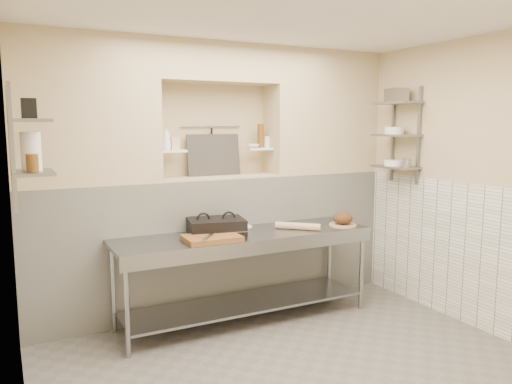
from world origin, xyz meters
TOP-DOWN VIEW (x-y plane):
  - floor at (0.00, 0.00)m, footprint 4.00×3.90m
  - ceiling at (0.00, 0.00)m, footprint 4.00×3.90m
  - wall_left at (-2.05, 0.00)m, footprint 0.10×3.90m
  - wall_right at (2.05, 0.00)m, footprint 0.10×3.90m
  - wall_back at (0.00, 2.00)m, footprint 4.00×0.10m
  - backwall_lower at (0.00, 1.75)m, footprint 4.00×0.40m
  - alcove_sill at (0.00, 1.75)m, footprint 1.30×0.40m
  - backwall_pillar_left at (-1.33, 1.75)m, footprint 1.35×0.40m
  - backwall_pillar_right at (1.33, 1.75)m, footprint 1.35×0.40m
  - backwall_header at (0.00, 1.75)m, footprint 1.30×0.40m
  - wainscot_left at (-1.99, 0.00)m, footprint 0.02×3.90m
  - wainscot_right at (1.99, 0.00)m, footprint 0.02×3.90m
  - alcove_shelf_left at (-0.50, 1.75)m, footprint 0.28×0.16m
  - alcove_shelf_right at (0.50, 1.75)m, footprint 0.28×0.16m
  - utensil_rail at (0.00, 1.92)m, footprint 0.70×0.02m
  - hanging_steel at (0.00, 1.90)m, footprint 0.02×0.02m
  - splash_panel at (0.00, 1.85)m, footprint 0.60×0.08m
  - shelf_rail_left_a at (-1.98, 1.25)m, footprint 0.03×0.03m
  - shelf_rail_left_b at (-1.98, 0.85)m, footprint 0.03×0.03m
  - wall_shelf_left_lower at (-1.84, 1.05)m, footprint 0.30×0.50m
  - wall_shelf_left_upper at (-1.84, 1.05)m, footprint 0.30×0.50m
  - shelf_rail_right_a at (1.98, 1.25)m, footprint 0.03×0.03m
  - shelf_rail_right_b at (1.98, 0.85)m, footprint 0.03×0.03m
  - wall_shelf_right_lower at (1.84, 1.05)m, footprint 0.30×0.50m
  - wall_shelf_right_mid at (1.84, 1.05)m, footprint 0.30×0.50m
  - wall_shelf_right_upper at (1.84, 1.05)m, footprint 0.30×0.50m
  - prep_table at (0.05, 1.18)m, footprint 2.60×0.70m
  - panini_press at (-0.20, 1.32)m, footprint 0.61×0.49m
  - cutting_board at (-0.35, 1.06)m, footprint 0.52×0.37m
  - knife_blade at (-0.06, 1.08)m, footprint 0.25×0.08m
  - tongs at (-0.42, 0.99)m, footprint 0.21×0.24m
  - mixing_bowl at (0.09, 1.33)m, footprint 0.21×0.21m
  - rolling_pin at (0.61, 1.10)m, footprint 0.39×0.37m
  - bread_board at (1.14, 1.05)m, footprint 0.29×0.29m
  - bread_loaf at (1.14, 1.05)m, footprint 0.21×0.21m
  - bottle_soap at (-0.56, 1.74)m, footprint 0.11×0.11m
  - jar_alcove at (-0.46, 1.79)m, footprint 0.09×0.09m
  - bowl_alcove at (0.41, 1.72)m, footprint 0.15×0.15m
  - condiment_a at (0.54, 1.77)m, footprint 0.07×0.07m
  - condiment_b at (0.53, 1.77)m, footprint 0.07×0.07m
  - condiment_c at (0.62, 1.79)m, footprint 0.07×0.07m
  - jug_left at (-1.84, 1.08)m, footprint 0.15×0.15m
  - jar_left at (-1.84, 1.00)m, footprint 0.09×0.09m
  - box_left_upper at (-1.84, 1.04)m, footprint 0.11×0.11m
  - bowl_right at (1.84, 1.07)m, footprint 0.21×0.21m
  - canister_right at (1.84, 0.88)m, footprint 0.09×0.09m
  - bowl_right_mid at (1.84, 1.08)m, footprint 0.21×0.21m
  - basket_right at (1.84, 1.07)m, footprint 0.24×0.27m

SIDE VIEW (x-z plane):
  - floor at x=0.00m, z-range -0.10..0.00m
  - prep_table at x=0.05m, z-range 0.19..1.09m
  - backwall_lower at x=0.00m, z-range 0.00..1.40m
  - wainscot_left at x=-1.99m, z-range 0.00..1.40m
  - wainscot_right at x=1.99m, z-range 0.00..1.40m
  - bread_board at x=1.14m, z-range 0.90..0.92m
  - cutting_board at x=-0.35m, z-range 0.90..0.95m
  - mixing_bowl at x=0.09m, z-range 0.90..0.95m
  - rolling_pin at x=0.61m, z-range 0.90..0.97m
  - knife_blade at x=-0.06m, z-range 0.95..0.95m
  - tongs at x=-0.42m, z-range 0.95..0.97m
  - panini_press at x=-0.20m, z-range 0.90..1.05m
  - bread_loaf at x=1.14m, z-range 0.92..1.04m
  - wall_left at x=-2.05m, z-range 0.00..2.80m
  - wall_right at x=2.05m, z-range 0.00..2.80m
  - wall_back at x=0.00m, z-range 0.00..2.80m
  - alcove_sill at x=0.00m, z-range 1.40..1.42m
  - wall_shelf_right_lower at x=1.84m, z-range 1.49..1.51m
  - bowl_right at x=1.84m, z-range 1.51..1.58m
  - canister_right at x=1.84m, z-range 1.51..1.60m
  - wall_shelf_left_lower at x=-1.84m, z-range 1.59..1.61m
  - splash_panel at x=0.00m, z-range 1.42..1.86m
  - jar_left at x=-1.84m, z-range 1.61..1.75m
  - alcove_shelf_left at x=-0.50m, z-range 1.69..1.71m
  - alcove_shelf_right at x=0.50m, z-range 1.69..1.71m
  - bowl_alcove at x=0.41m, z-range 1.71..1.75m
  - jug_left at x=-1.84m, z-range 1.61..1.91m
  - condiment_c at x=0.62m, z-range 1.71..1.84m
  - jar_alcove at x=-0.46m, z-range 1.71..1.84m
  - hanging_steel at x=0.00m, z-range 1.63..1.93m
  - shelf_rail_left_a at x=-1.98m, z-range 1.33..2.27m
  - shelf_rail_left_b at x=-1.98m, z-range 1.33..2.27m
  - bottle_soap at x=-0.56m, z-range 1.71..1.95m
  - condiment_a at x=0.54m, z-range 1.71..1.96m
  - condiment_b at x=0.53m, z-range 1.71..1.97m
  - shelf_rail_right_a at x=1.98m, z-range 1.33..2.38m
  - shelf_rail_right_b at x=1.98m, z-range 1.33..2.38m
  - wall_shelf_right_mid at x=1.84m, z-range 1.84..1.86m
  - bowl_right_mid at x=1.84m, z-range 1.86..1.94m
  - utensil_rail at x=0.00m, z-range 1.94..1.96m
  - wall_shelf_left_upper at x=-1.84m, z-range 1.99..2.01m
  - box_left_upper at x=-1.84m, z-range 2.01..2.17m
  - backwall_pillar_left at x=-1.33m, z-range 1.40..2.80m
  - backwall_pillar_right at x=1.33m, z-range 1.40..2.80m
  - wall_shelf_right_upper at x=1.84m, z-range 2.19..2.21m
  - basket_right at x=1.84m, z-range 2.21..2.36m
  - backwall_header at x=0.00m, z-range 2.40..2.80m
  - ceiling at x=0.00m, z-range 2.80..2.90m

